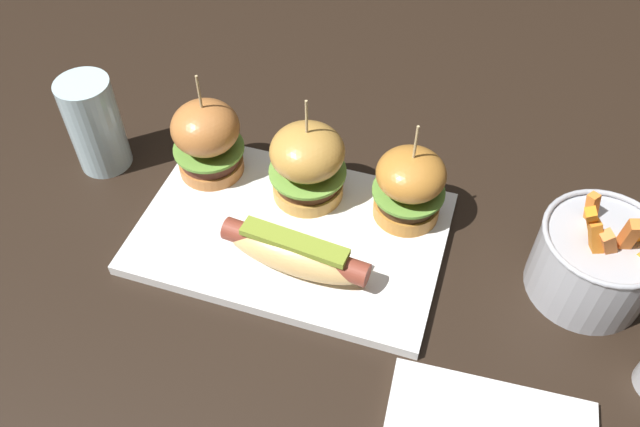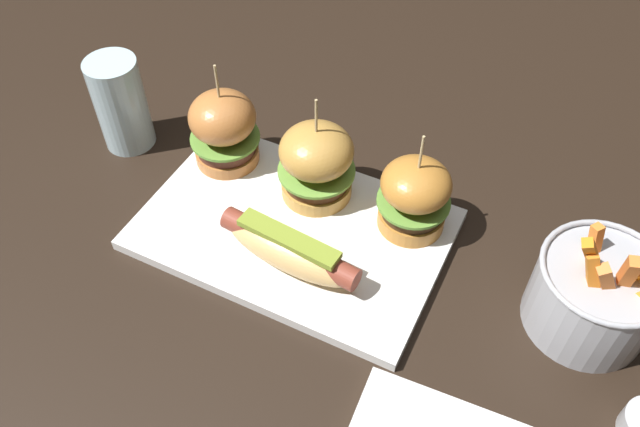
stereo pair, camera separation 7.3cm
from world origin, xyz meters
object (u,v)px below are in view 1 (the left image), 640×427
at_px(slider_right, 409,186).
at_px(fries_bucket, 595,261).
at_px(slider_left, 207,139).
at_px(hot_dog, 295,253).
at_px(platter_main, 292,233).
at_px(slider_center, 309,164).
at_px(water_glass, 95,125).

relative_size(slider_right, fries_bucket, 0.97).
xyz_separation_m(slider_left, fries_bucket, (0.47, -0.03, -0.02)).
relative_size(hot_dog, fries_bucket, 1.22).
height_order(hot_dog, fries_bucket, fries_bucket).
height_order(platter_main, fries_bucket, fries_bucket).
xyz_separation_m(slider_center, fries_bucket, (0.33, -0.03, -0.02)).
distance_m(platter_main, fries_bucket, 0.34).
height_order(hot_dog, slider_center, slider_center).
relative_size(platter_main, fries_bucket, 2.52).
bearing_deg(hot_dog, slider_left, 143.37).
bearing_deg(slider_left, slider_right, 0.45).
bearing_deg(slider_left, slider_center, -0.88).
bearing_deg(water_glass, slider_right, 2.81).
height_order(slider_right, fries_bucket, slider_right).
height_order(platter_main, water_glass, water_glass).
xyz_separation_m(hot_dog, slider_right, (0.10, 0.12, 0.02)).
relative_size(slider_right, water_glass, 1.07).
bearing_deg(fries_bucket, platter_main, -174.67).
relative_size(slider_left, water_glass, 1.14).
distance_m(hot_dog, water_glass, 0.32).
distance_m(platter_main, slider_left, 0.16).
height_order(platter_main, hot_dog, hot_dog).
height_order(slider_left, water_glass, slider_left).
bearing_deg(slider_right, hot_dog, -130.90).
relative_size(fries_bucket, water_glass, 1.11).
bearing_deg(platter_main, slider_left, 153.88).
bearing_deg(fries_bucket, slider_left, 175.97).
bearing_deg(hot_dog, platter_main, 114.32).
bearing_deg(fries_bucket, slider_center, 174.73).
relative_size(platter_main, slider_right, 2.60).
height_order(platter_main, slider_center, slider_center).
height_order(fries_bucket, water_glass, fries_bucket).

